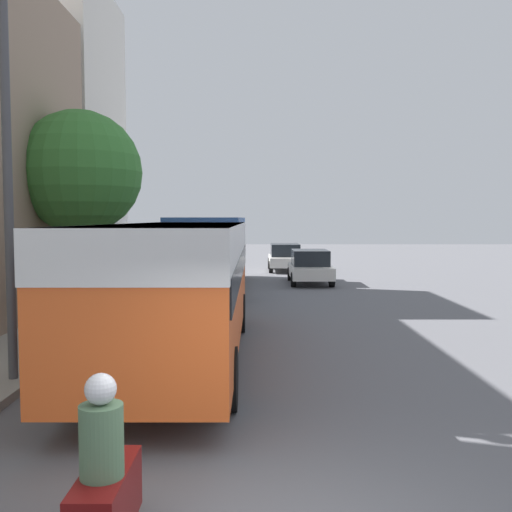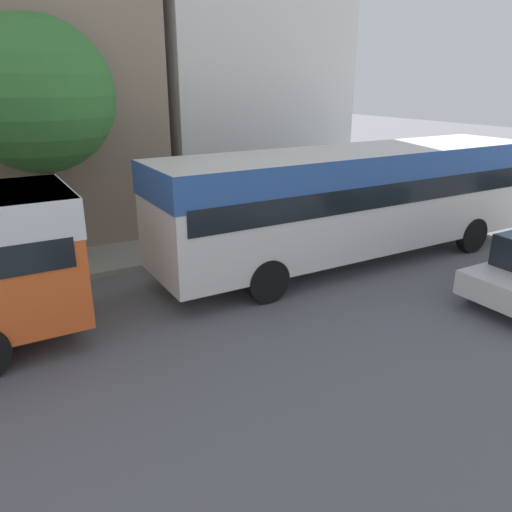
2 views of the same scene
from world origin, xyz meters
name	(u,v)px [view 1 (image 1 of 2)]	position (x,y,z in m)	size (l,w,h in m)	color
building_far_terrace	(34,141)	(-9.34, 19.25, 6.20)	(6.28, 6.50, 12.40)	silver
bus_lead	(179,272)	(-1.65, 6.93, 1.87)	(2.62, 9.91, 2.86)	#EA5B23
bus_following	(213,243)	(-1.87, 19.08, 1.96)	(2.57, 11.08, 3.00)	silver
motorcycle_behind_lead	(105,495)	(-1.31, -0.18, 0.68)	(0.39, 2.24, 1.73)	maroon
car_crossing	(310,266)	(2.41, 21.03, 0.79)	(1.88, 4.04, 1.54)	silver
car_far_curb	(285,257)	(1.59, 27.36, 0.79)	(1.87, 4.06, 1.53)	silver
pedestrian_near_curb	(147,256)	(-5.72, 24.64, 1.03)	(0.42, 0.42, 1.74)	#232838
street_tree	(81,173)	(-5.21, 12.04, 4.31)	(3.60, 3.60, 5.98)	brown
lamp_post	(7,140)	(-4.35, 5.14, 4.33)	(0.36, 0.36, 7.19)	#47474C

